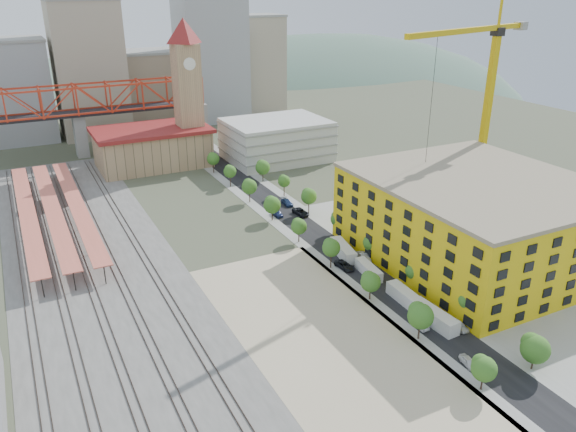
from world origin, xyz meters
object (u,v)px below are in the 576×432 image
tower_crane (484,83)px  construction_building (476,219)px  clock_tower (187,79)px  car_0 (468,362)px  site_trailer_d (343,250)px  site_trailer_a (434,317)px  site_trailer_b (405,297)px  site_trailer_c (369,270)px

tower_crane → construction_building: bearing=-131.7°
clock_tower → car_0: (5.00, -129.60, -28.03)m
construction_building → car_0: (-29.00, -29.60, -8.74)m
clock_tower → site_trailer_d: 90.83m
clock_tower → site_trailer_a: bearing=-86.1°
clock_tower → site_trailer_a: clock_tower is taller
tower_crane → site_trailer_b: (-45.74, -31.22, -33.28)m
clock_tower → tower_crane: size_ratio=0.93×
clock_tower → site_trailer_d: bearing=-84.7°
construction_building → site_trailer_c: construction_building is taller
construction_building → site_trailer_b: 28.71m
site_trailer_a → site_trailer_b: size_ratio=1.10×
site_trailer_b → site_trailer_d: 22.80m
site_trailer_a → site_trailer_b: site_trailer_a is taller
tower_crane → site_trailer_c: (-45.74, -18.67, -33.40)m
clock_tower → site_trailer_b: (8.00, -109.06, -27.40)m
site_trailer_a → tower_crane: bearing=37.4°
construction_building → site_trailer_c: (-26.00, 3.48, -8.23)m
tower_crane → car_0: tower_crane is taller
site_trailer_b → site_trailer_c: 12.55m
construction_building → site_trailer_b: construction_building is taller
tower_crane → site_trailer_c: bearing=-157.8°
site_trailer_a → site_trailer_c: site_trailer_a is taller
site_trailer_b → car_0: size_ratio=2.43×
construction_building → site_trailer_d: 30.48m
site_trailer_b → site_trailer_c: size_ratio=1.10×
site_trailer_b → car_0: bearing=-96.6°
clock_tower → tower_crane: bearing=-55.4°
tower_crane → site_trailer_a: tower_crane is taller
site_trailer_b → site_trailer_d: (0.00, 22.80, 0.09)m
tower_crane → car_0: 78.77m
site_trailer_d → site_trailer_a: bearing=-79.9°
site_trailer_a → site_trailer_d: site_trailer_a is taller
construction_building → tower_crane: 38.91m
tower_crane → car_0: (-48.74, -51.76, -33.91)m
construction_building → tower_crane: (19.74, 22.15, 25.17)m
tower_crane → site_trailer_b: size_ratio=5.90×
clock_tower → tower_crane: tower_crane is taller
clock_tower → construction_building: clock_tower is taller
clock_tower → site_trailer_c: (8.00, -96.51, -27.52)m
clock_tower → construction_building: size_ratio=1.03×
site_trailer_a → car_0: 12.50m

